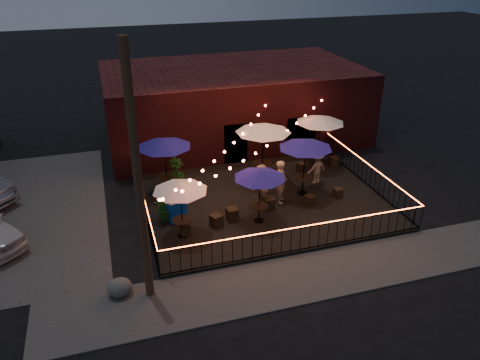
# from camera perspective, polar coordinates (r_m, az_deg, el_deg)

# --- Properties ---
(ground) EXTENTS (110.00, 110.00, 0.00)m
(ground) POSITION_cam_1_polar(r_m,az_deg,el_deg) (18.67, 4.79, -5.63)
(ground) COLOR black
(ground) RESTS_ON ground
(patio) EXTENTS (10.00, 8.00, 0.15)m
(patio) POSITION_cam_1_polar(r_m,az_deg,el_deg) (20.23, 2.75, -2.57)
(patio) COLOR black
(patio) RESTS_ON ground
(sidewalk) EXTENTS (18.00, 2.50, 0.05)m
(sidewalk) POSITION_cam_1_polar(r_m,az_deg,el_deg) (16.24, 9.04, -11.36)
(sidewalk) COLOR #3B3936
(sidewalk) RESTS_ON ground
(brick_building) EXTENTS (14.00, 8.00, 4.00)m
(brick_building) POSITION_cam_1_polar(r_m,az_deg,el_deg) (26.79, -0.88, 9.37)
(brick_building) COLOR #3E1113
(brick_building) RESTS_ON ground
(utility_pole) EXTENTS (0.26, 0.26, 8.00)m
(utility_pole) POSITION_cam_1_polar(r_m,az_deg,el_deg) (13.40, -12.30, -0.31)
(utility_pole) COLOR #3E2619
(utility_pole) RESTS_ON ground
(fence_front) EXTENTS (10.00, 0.04, 1.04)m
(fence_front) POSITION_cam_1_polar(r_m,az_deg,el_deg) (16.77, 7.38, -7.17)
(fence_front) COLOR black
(fence_front) RESTS_ON patio
(fence_left) EXTENTS (0.04, 8.00, 1.04)m
(fence_left) POSITION_cam_1_polar(r_m,az_deg,el_deg) (19.04, -11.57, -3.12)
(fence_left) COLOR black
(fence_left) RESTS_ON patio
(fence_right) EXTENTS (0.04, 8.00, 1.04)m
(fence_right) POSITION_cam_1_polar(r_m,az_deg,el_deg) (22.00, 15.16, 0.71)
(fence_right) COLOR black
(fence_right) RESTS_ON patio
(festoon_lights) EXTENTS (10.02, 8.72, 1.32)m
(festoon_lights) POSITION_cam_1_polar(r_m,az_deg,el_deg) (18.60, 0.28, 3.13)
(festoon_lights) COLOR #FF4027
(festoon_lights) RESTS_ON ground
(cafe_table_0) EXTENTS (2.23, 2.23, 2.24)m
(cafe_table_0) POSITION_cam_1_polar(r_m,az_deg,el_deg) (16.88, -7.32, -0.91)
(cafe_table_0) COLOR black
(cafe_table_0) RESTS_ON patio
(cafe_table_1) EXTENTS (2.74, 2.74, 2.57)m
(cafe_table_1) POSITION_cam_1_polar(r_m,az_deg,el_deg) (19.98, -9.23, 4.41)
(cafe_table_1) COLOR black
(cafe_table_1) RESTS_ON patio
(cafe_table_2) EXTENTS (2.26, 2.26, 2.24)m
(cafe_table_2) POSITION_cam_1_polar(r_m,az_deg,el_deg) (17.69, 2.42, 0.65)
(cafe_table_2) COLOR black
(cafe_table_2) RESTS_ON patio
(cafe_table_3) EXTENTS (3.29, 3.29, 2.77)m
(cafe_table_3) POSITION_cam_1_polar(r_m,az_deg,el_deg) (20.89, 2.86, 6.26)
(cafe_table_3) COLOR black
(cafe_table_3) RESTS_ON patio
(cafe_table_4) EXTENTS (2.48, 2.48, 2.54)m
(cafe_table_4) POSITION_cam_1_polar(r_m,az_deg,el_deg) (19.87, 8.00, 4.28)
(cafe_table_4) COLOR black
(cafe_table_4) RESTS_ON patio
(cafe_table_5) EXTENTS (2.49, 2.49, 2.58)m
(cafe_table_5) POSITION_cam_1_polar(r_m,az_deg,el_deg) (22.84, 9.76, 7.25)
(cafe_table_5) COLOR black
(cafe_table_5) RESTS_ON patio
(bistro_chair_0) EXTENTS (0.40, 0.40, 0.43)m
(bistro_chair_0) POSITION_cam_1_polar(r_m,az_deg,el_deg) (17.81, -6.73, -6.07)
(bistro_chair_0) COLOR black
(bistro_chair_0) RESTS_ON patio
(bistro_chair_1) EXTENTS (0.53, 0.53, 0.48)m
(bistro_chair_1) POSITION_cam_1_polar(r_m,az_deg,el_deg) (18.24, -2.89, -4.96)
(bistro_chair_1) COLOR black
(bistro_chair_1) RESTS_ON patio
(bistro_chair_2) EXTENTS (0.51, 0.51, 0.48)m
(bistro_chair_2) POSITION_cam_1_polar(r_m,az_deg,el_deg) (20.72, -9.74, -1.22)
(bistro_chair_2) COLOR black
(bistro_chair_2) RESTS_ON patio
(bistro_chair_3) EXTENTS (0.40, 0.40, 0.40)m
(bistro_chair_3) POSITION_cam_1_polar(r_m,az_deg,el_deg) (20.93, -6.28, -0.81)
(bistro_chair_3) COLOR black
(bistro_chair_3) RESTS_ON patio
(bistro_chair_4) EXTENTS (0.46, 0.46, 0.51)m
(bistro_chair_4) POSITION_cam_1_polar(r_m,az_deg,el_deg) (18.62, -0.96, -4.17)
(bistro_chair_4) COLOR black
(bistro_chair_4) RESTS_ON patio
(bistro_chair_5) EXTENTS (0.46, 0.46, 0.49)m
(bistro_chair_5) POSITION_cam_1_polar(r_m,az_deg,el_deg) (19.40, 3.52, -2.88)
(bistro_chair_5) COLOR black
(bistro_chair_5) RESTS_ON patio
(bistro_chair_6) EXTENTS (0.54, 0.54, 0.50)m
(bistro_chair_6) POSITION_cam_1_polar(r_m,az_deg,el_deg) (21.39, 0.88, 0.15)
(bistro_chair_6) COLOR black
(bistro_chair_6) RESTS_ON patio
(bistro_chair_7) EXTENTS (0.44, 0.44, 0.47)m
(bistro_chair_7) POSITION_cam_1_polar(r_m,az_deg,el_deg) (21.91, 4.34, 0.69)
(bistro_chair_7) COLOR black
(bistro_chair_7) RESTS_ON patio
(bistro_chair_8) EXTENTS (0.48, 0.48, 0.44)m
(bistro_chair_8) POSITION_cam_1_polar(r_m,az_deg,el_deg) (19.88, 8.48, -2.45)
(bistro_chair_8) COLOR black
(bistro_chair_8) RESTS_ON patio
(bistro_chair_9) EXTENTS (0.39, 0.39, 0.41)m
(bistro_chair_9) POSITION_cam_1_polar(r_m,az_deg,el_deg) (20.71, 11.81, -1.54)
(bistro_chair_9) COLOR black
(bistro_chair_9) RESTS_ON patio
(bistro_chair_10) EXTENTS (0.49, 0.49, 0.46)m
(bistro_chair_10) POSITION_cam_1_polar(r_m,az_deg,el_deg) (22.73, 7.54, 1.52)
(bistro_chair_10) COLOR black
(bistro_chair_10) RESTS_ON patio
(bistro_chair_11) EXTENTS (0.42, 0.42, 0.48)m
(bistro_chair_11) POSITION_cam_1_polar(r_m,az_deg,el_deg) (23.63, 11.35, 2.24)
(bistro_chair_11) COLOR black
(bistro_chair_11) RESTS_ON patio
(patron_a) EXTENTS (0.67, 0.81, 1.91)m
(patron_a) POSITION_cam_1_polar(r_m,az_deg,el_deg) (19.64, 5.03, -0.21)
(patron_a) COLOR tan
(patron_a) RESTS_ON patio
(patron_b) EXTENTS (0.95, 1.09, 1.90)m
(patron_b) POSITION_cam_1_polar(r_m,az_deg,el_deg) (19.15, 2.63, -0.86)
(patron_b) COLOR #CEAF8C
(patron_b) RESTS_ON patio
(patron_c) EXTENTS (1.10, 0.80, 1.53)m
(patron_c) POSITION_cam_1_polar(r_m,az_deg,el_deg) (21.54, 9.31, 1.49)
(patron_c) COLOR tan
(patron_c) RESTS_ON patio
(potted_shrub_a) EXTENTS (1.18, 1.04, 1.26)m
(potted_shrub_a) POSITION_cam_1_polar(r_m,az_deg,el_deg) (18.69, -8.83, -3.05)
(potted_shrub_a) COLOR #1A360F
(potted_shrub_a) RESTS_ON patio
(potted_shrub_b) EXTENTS (0.87, 0.80, 1.27)m
(potted_shrub_b) POSITION_cam_1_polar(r_m,az_deg,el_deg) (20.41, -8.41, -0.32)
(potted_shrub_b) COLOR #0B350C
(potted_shrub_b) RESTS_ON patio
(potted_shrub_c) EXTENTS (0.95, 0.95, 1.28)m
(potted_shrub_c) POSITION_cam_1_polar(r_m,az_deg,el_deg) (21.30, -7.80, 0.94)
(potted_shrub_c) COLOR #163711
(potted_shrub_c) RESTS_ON patio
(cooler) EXTENTS (0.84, 0.70, 0.95)m
(cooler) POSITION_cam_1_polar(r_m,az_deg,el_deg) (18.63, -7.74, -3.60)
(cooler) COLOR blue
(cooler) RESTS_ON patio
(boulder) EXTENTS (0.92, 0.80, 0.66)m
(boulder) POSITION_cam_1_polar(r_m,az_deg,el_deg) (15.53, -14.46, -12.57)
(boulder) COLOR #40403B
(boulder) RESTS_ON ground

